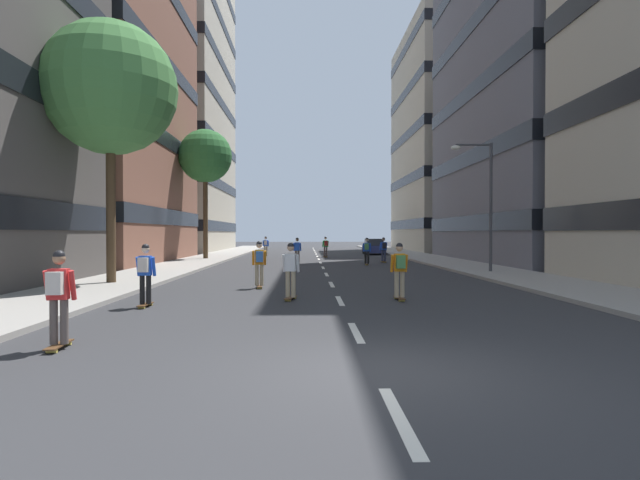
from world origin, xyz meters
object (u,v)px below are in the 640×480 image
skater_0 (297,249)px  skater_1 (266,245)px  parked_car_near (374,247)px  street_tree_mid (110,89)px  skater_8 (145,271)px  skater_9 (400,268)px  skater_2 (291,268)px  skater_4 (58,293)px  skater_3 (326,245)px  skater_6 (384,248)px  skater_5 (367,249)px  streetlamp_right (484,192)px  skater_7 (259,261)px  street_tree_near (205,157)px

skater_0 → skater_1: size_ratio=1.00×
parked_car_near → street_tree_mid: 33.62m
skater_8 → skater_9: bearing=9.8°
skater_2 → skater_8: size_ratio=1.00×
skater_8 → skater_4: bearing=-89.2°
street_tree_mid → skater_1: bearing=81.1°
street_tree_mid → skater_1: street_tree_mid is taller
skater_2 → skater_3: size_ratio=1.00×
skater_1 → skater_6: size_ratio=1.00×
skater_4 → skater_5: size_ratio=1.00×
skater_0 → skater_3: same height
streetlamp_right → skater_0: bearing=137.2°
skater_5 → skater_6: bearing=61.4°
skater_0 → skater_8: 20.54m
parked_car_near → skater_0: size_ratio=2.47×
skater_1 → parked_car_near: bearing=19.5°
street_tree_mid → skater_8: street_tree_mid is taller
parked_car_near → skater_1: (-10.25, -3.63, 0.32)m
skater_1 → skater_7: (1.85, -27.04, 0.00)m
skater_6 → skater_9: size_ratio=1.00×
skater_9 → skater_6: bearing=82.7°
skater_5 → skater_9: bearing=-93.5°
skater_5 → skater_7: 14.97m
skater_2 → parked_car_near: bearing=78.2°
streetlamp_right → skater_8: bearing=-140.1°
skater_9 → skater_4: bearing=-138.5°
skater_2 → skater_3: bearing=85.5°
skater_5 → skater_9: 17.47m
skater_2 → skater_5: same height
skater_5 → skater_7: bearing=-112.5°
skater_1 → street_tree_near: bearing=-121.0°
skater_3 → skater_5: (2.25, -10.76, 0.00)m
streetlamp_right → skater_8: (-13.51, -11.29, -3.12)m
streetlamp_right → skater_2: size_ratio=3.65×
street_tree_mid → skater_9: 13.37m
skater_5 → skater_9: (-1.08, -17.43, 0.00)m
street_tree_mid → skater_5: street_tree_mid is taller
skater_1 → streetlamp_right: bearing=-58.6°
streetlamp_right → skater_6: streetlamp_right is taller
skater_1 → skater_9: bearing=-78.0°
skater_4 → skater_8: same height
street_tree_near → streetlamp_right: street_tree_near is taller
street_tree_mid → skater_2: size_ratio=5.74×
skater_3 → skater_4: bearing=-100.1°
street_tree_near → skater_1: size_ratio=5.55×
street_tree_near → street_tree_mid: street_tree_mid is taller
street_tree_near → streetlamp_right: (16.68, -13.85, -3.78)m
skater_9 → skater_1: bearing=102.0°
skater_2 → streetlamp_right: bearing=46.1°
streetlamp_right → skater_1: streetlamp_right is taller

